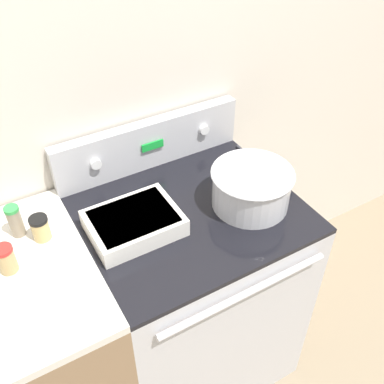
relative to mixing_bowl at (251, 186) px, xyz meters
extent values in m
cube|color=beige|center=(-0.20, 0.45, 0.23)|extent=(8.00, 0.05, 2.50)
cube|color=#BCBCC1|center=(-0.20, 0.08, -0.56)|extent=(0.77, 0.68, 0.92)
cube|color=black|center=(-0.20, 0.08, -0.09)|extent=(0.77, 0.68, 0.02)
cylinder|color=silver|center=(-0.20, -0.28, -0.16)|extent=(0.63, 0.02, 0.02)
cube|color=#BCBCC1|center=(-0.20, 0.39, 0.02)|extent=(0.77, 0.05, 0.20)
cylinder|color=white|center=(-0.43, 0.36, 0.03)|extent=(0.04, 0.02, 0.04)
cylinder|color=white|center=(0.03, 0.36, 0.03)|extent=(0.04, 0.02, 0.04)
cube|color=green|center=(-0.20, 0.36, 0.03)|extent=(0.09, 0.01, 0.03)
cube|color=#896B4C|center=(-0.85, 0.08, -0.56)|extent=(0.53, 0.68, 0.92)
cube|color=silver|center=(-0.85, 0.08, -0.08)|extent=(0.53, 0.68, 0.03)
cylinder|color=silver|center=(0.00, 0.00, -0.01)|extent=(0.27, 0.27, 0.14)
torus|color=silver|center=(0.00, 0.00, 0.06)|extent=(0.29, 0.29, 0.01)
cylinder|color=beige|center=(0.00, 0.00, 0.04)|extent=(0.25, 0.25, 0.02)
cube|color=silver|center=(-0.42, 0.08, -0.05)|extent=(0.30, 0.23, 0.07)
cube|color=#D1BC7A|center=(-0.42, 0.08, -0.03)|extent=(0.26, 0.20, 0.04)
cylinder|color=#333338|center=(0.16, 0.17, -0.07)|extent=(0.01, 0.30, 0.01)
sphere|color=#333338|center=(0.16, 0.02, -0.04)|extent=(0.08, 0.08, 0.08)
cylinder|color=tan|center=(-0.69, 0.19, -0.03)|extent=(0.06, 0.06, 0.07)
cylinder|color=black|center=(-0.69, 0.19, 0.01)|extent=(0.06, 0.06, 0.01)
cylinder|color=gray|center=(-0.76, 0.25, -0.02)|extent=(0.05, 0.05, 0.10)
cylinder|color=green|center=(-0.76, 0.25, 0.04)|extent=(0.05, 0.05, 0.01)
cylinder|color=tan|center=(-0.82, 0.11, -0.03)|extent=(0.06, 0.06, 0.08)
cylinder|color=red|center=(-0.82, 0.11, 0.02)|extent=(0.06, 0.06, 0.01)
camera|label=1|loc=(-0.79, -0.94, 1.00)|focal=42.00mm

